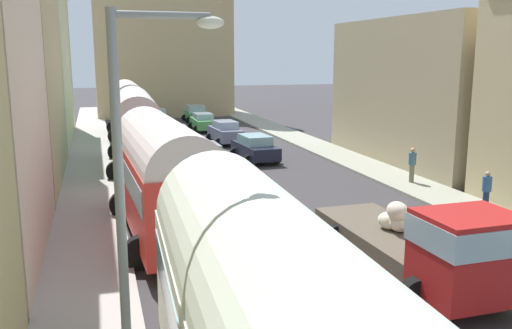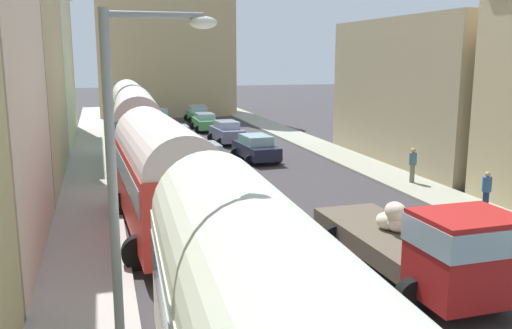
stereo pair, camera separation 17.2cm
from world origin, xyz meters
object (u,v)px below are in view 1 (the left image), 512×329
at_px(parked_bus_3, 128,107).
at_px(car_7, 157,119).
at_px(cargo_truck_0, 430,244).
at_px(parked_bus_2, 136,125).
at_px(car_6, 175,137).
at_px(streetlamp_near, 135,185).
at_px(parked_bus_1, 163,172).
at_px(car_4, 254,221).
at_px(pedestrian_0, 486,191).
at_px(car_1, 225,132).
at_px(car_3, 196,114).
at_px(car_0, 255,148).
at_px(pedestrian_1, 412,164).
at_px(car_2, 203,122).
at_px(car_5, 204,157).

xyz_separation_m(parked_bus_3, car_7, (2.46, 3.98, -1.46)).
bearing_deg(cargo_truck_0, parked_bus_2, 108.78).
height_order(car_6, streetlamp_near, streetlamp_near).
bearing_deg(cargo_truck_0, parked_bus_1, 134.33).
bearing_deg(streetlamp_near, car_6, 80.83).
height_order(parked_bus_1, car_4, parked_bus_1).
bearing_deg(parked_bus_3, pedestrian_0, -64.71).
distance_m(car_1, car_3, 12.87).
bearing_deg(parked_bus_1, pedestrian_0, -5.32).
bearing_deg(car_0, car_3, 90.01).
bearing_deg(car_3, pedestrian_1, -78.85).
height_order(car_0, car_3, car_3).
bearing_deg(pedestrian_0, car_2, 101.99).
height_order(parked_bus_2, pedestrian_0, parked_bus_2).
height_order(car_0, car_6, car_0).
distance_m(car_4, car_7, 29.14).
distance_m(car_1, car_6, 3.66).
distance_m(parked_bus_1, pedestrian_1, 12.93).
xyz_separation_m(car_5, pedestrian_1, (8.82, -5.87, 0.28)).
xyz_separation_m(car_3, streetlamp_near, (-8.23, -41.04, 3.24)).
height_order(cargo_truck_0, car_6, cargo_truck_0).
height_order(cargo_truck_0, car_5, cargo_truck_0).
xyz_separation_m(car_7, pedestrian_1, (9.38, -23.26, 0.19)).
xyz_separation_m(car_1, pedestrian_0, (5.46, -19.98, 0.22)).
xyz_separation_m(car_3, pedestrian_1, (5.41, -27.44, 0.25)).
relative_size(parked_bus_2, pedestrian_1, 5.12).
distance_m(car_5, streetlamp_near, 20.33).
relative_size(car_4, pedestrian_1, 2.25).
relative_size(parked_bus_1, car_6, 2.36).
xyz_separation_m(parked_bus_1, pedestrian_1, (12.14, 4.29, -1.22)).
xyz_separation_m(pedestrian_0, pedestrian_1, (0.18, 5.40, 0.01)).
relative_size(car_2, car_7, 0.97).
relative_size(parked_bus_1, car_1, 2.27).
bearing_deg(car_2, car_6, -113.74).
height_order(car_1, car_2, car_1).
bearing_deg(car_2, parked_bus_3, -160.49).
distance_m(car_3, car_5, 21.84).
xyz_separation_m(parked_bus_1, streetlamp_near, (-1.50, -9.31, 1.78)).
xyz_separation_m(parked_bus_1, car_3, (6.73, 31.73, -1.46)).
bearing_deg(car_7, pedestrian_1, -68.04).
bearing_deg(car_6, car_1, 12.26).
height_order(car_3, car_4, car_3).
xyz_separation_m(parked_bus_1, parked_bus_3, (0.30, 23.58, 0.05)).
relative_size(car_1, car_5, 0.99).
bearing_deg(parked_bus_3, streetlamp_near, -93.12).
xyz_separation_m(car_3, car_7, (-3.97, -4.18, 0.06)).
relative_size(parked_bus_1, parked_bus_3, 1.09).
height_order(car_0, car_4, car_4).
distance_m(car_4, streetlamp_near, 9.38).
relative_size(car_0, car_4, 1.05).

